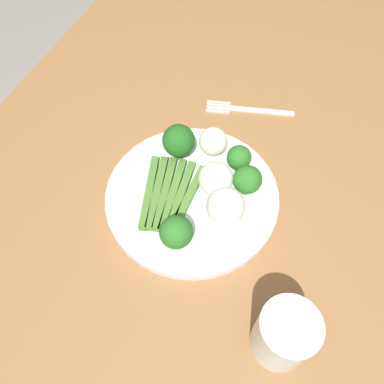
# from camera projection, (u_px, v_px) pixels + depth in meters

# --- Properties ---
(ground_plane) EXTENTS (6.00, 6.00, 0.02)m
(ground_plane) POSITION_uv_depth(u_px,v_px,m) (209.00, 321.00, 1.27)
(ground_plane) COLOR gray
(dining_table) EXTENTS (1.38, 0.94, 0.75)m
(dining_table) POSITION_uv_depth(u_px,v_px,m) (222.00, 228.00, 0.72)
(dining_table) COLOR olive
(dining_table) RESTS_ON ground_plane
(plate) EXTENTS (0.28, 0.28, 0.01)m
(plate) POSITION_uv_depth(u_px,v_px,m) (192.00, 196.00, 0.63)
(plate) COLOR white
(plate) RESTS_ON dining_table
(asparagus_bundle) EXTENTS (0.14, 0.09, 0.01)m
(asparagus_bundle) POSITION_uv_depth(u_px,v_px,m) (169.00, 195.00, 0.61)
(asparagus_bundle) COLOR #47752D
(asparagus_bundle) RESTS_ON plate
(broccoli_back_right) EXTENTS (0.05, 0.05, 0.07)m
(broccoli_back_right) POSITION_uv_depth(u_px,v_px,m) (179.00, 141.00, 0.63)
(broccoli_back_right) COLOR #4C7F2B
(broccoli_back_right) RESTS_ON plate
(broccoli_front) EXTENTS (0.05, 0.05, 0.06)m
(broccoli_front) POSITION_uv_depth(u_px,v_px,m) (247.00, 180.00, 0.60)
(broccoli_front) COLOR #568E33
(broccoli_front) RESTS_ON plate
(broccoli_outer_edge) EXTENTS (0.05, 0.05, 0.06)m
(broccoli_outer_edge) POSITION_uv_depth(u_px,v_px,m) (176.00, 232.00, 0.55)
(broccoli_outer_edge) COLOR #568E33
(broccoli_outer_edge) RESTS_ON plate
(broccoli_near_center) EXTENTS (0.04, 0.04, 0.05)m
(broccoli_near_center) POSITION_uv_depth(u_px,v_px,m) (236.00, 157.00, 0.62)
(broccoli_near_center) COLOR #568E33
(broccoli_near_center) RESTS_ON plate
(cauliflower_left) EXTENTS (0.06, 0.06, 0.06)m
(cauliflower_left) POSITION_uv_depth(u_px,v_px,m) (226.00, 206.00, 0.57)
(cauliflower_left) COLOR white
(cauliflower_left) RESTS_ON plate
(cauliflower_right) EXTENTS (0.05, 0.05, 0.05)m
(cauliflower_right) POSITION_uv_depth(u_px,v_px,m) (216.00, 178.00, 0.60)
(cauliflower_right) COLOR white
(cauliflower_right) RESTS_ON plate
(cauliflower_edge) EXTENTS (0.05, 0.05, 0.05)m
(cauliflower_edge) POSITION_uv_depth(u_px,v_px,m) (213.00, 142.00, 0.65)
(cauliflower_edge) COLOR white
(cauliflower_edge) RESTS_ON plate
(fork) EXTENTS (0.06, 0.16, 0.00)m
(fork) POSITION_uv_depth(u_px,v_px,m) (248.00, 110.00, 0.74)
(fork) COLOR silver
(fork) RESTS_ON dining_table
(water_glass) EXTENTS (0.07, 0.07, 0.09)m
(water_glass) POSITION_uv_depth(u_px,v_px,m) (284.00, 334.00, 0.47)
(water_glass) COLOR silver
(water_glass) RESTS_ON dining_table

